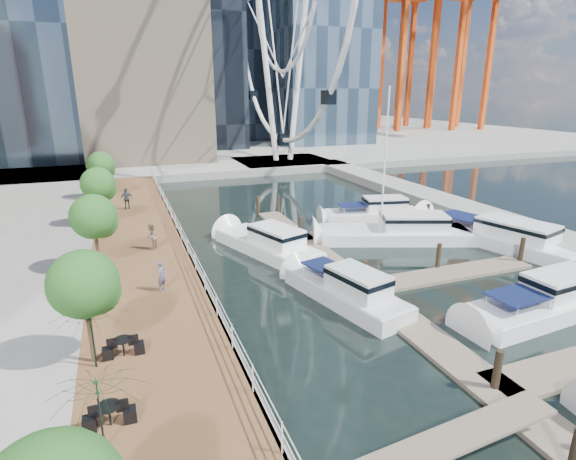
% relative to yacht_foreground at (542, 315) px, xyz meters
% --- Properties ---
extents(ground, '(520.00, 520.00, 0.00)m').
position_rel_yacht_foreground_xyz_m(ground, '(-10.11, -1.98, 0.00)').
color(ground, black).
rests_on(ground, ground).
extents(boardwalk, '(6.00, 60.00, 1.00)m').
position_rel_yacht_foreground_xyz_m(boardwalk, '(-19.11, 13.02, 0.50)').
color(boardwalk, brown).
rests_on(boardwalk, ground).
extents(seawall, '(0.25, 60.00, 1.00)m').
position_rel_yacht_foreground_xyz_m(seawall, '(-16.11, 13.02, 0.50)').
color(seawall, '#595954').
rests_on(seawall, ground).
extents(land_far, '(200.00, 114.00, 1.00)m').
position_rel_yacht_foreground_xyz_m(land_far, '(-10.11, 100.02, 0.50)').
color(land_far, gray).
rests_on(land_far, ground).
extents(breakwater, '(4.00, 60.00, 1.00)m').
position_rel_yacht_foreground_xyz_m(breakwater, '(9.89, 18.02, 0.50)').
color(breakwater, gray).
rests_on(breakwater, ground).
extents(pier, '(14.00, 12.00, 1.00)m').
position_rel_yacht_foreground_xyz_m(pier, '(3.89, 50.02, 0.50)').
color(pier, gray).
rests_on(pier, ground).
extents(railing, '(0.10, 60.00, 1.05)m').
position_rel_yacht_foreground_xyz_m(railing, '(-16.21, 13.02, 1.52)').
color(railing, white).
rests_on(railing, boardwalk).
extents(floating_docks, '(16.00, 34.00, 2.60)m').
position_rel_yacht_foreground_xyz_m(floating_docks, '(-2.14, 8.00, 0.49)').
color(floating_docks, '#6D6051').
rests_on(floating_docks, ground).
extents(port_cranes, '(40.00, 52.00, 38.00)m').
position_rel_yacht_foreground_xyz_m(port_cranes, '(57.56, 93.69, 20.00)').
color(port_cranes, '#D84C14').
rests_on(port_cranes, ground).
extents(street_trees, '(2.60, 42.60, 4.60)m').
position_rel_yacht_foreground_xyz_m(street_trees, '(-21.51, 12.02, 4.29)').
color(street_trees, '#3F2B1C').
rests_on(street_trees, ground).
extents(cafe_tables, '(2.50, 13.70, 0.74)m').
position_rel_yacht_foreground_xyz_m(cafe_tables, '(-20.51, -3.98, 1.37)').
color(cafe_tables, black).
rests_on(cafe_tables, ground).
extents(yacht_foreground, '(10.57, 3.58, 2.15)m').
position_rel_yacht_foreground_xyz_m(yacht_foreground, '(0.00, 0.00, 0.00)').
color(yacht_foreground, white).
rests_on(yacht_foreground, ground).
extents(pedestrian_near, '(0.68, 0.72, 1.66)m').
position_rel_yacht_foreground_xyz_m(pedestrian_near, '(-18.32, 7.82, 1.83)').
color(pedestrian_near, '#4C4D65').
rests_on(pedestrian_near, boardwalk).
extents(pedestrian_mid, '(0.95, 1.06, 1.82)m').
position_rel_yacht_foreground_xyz_m(pedestrian_mid, '(-18.31, 14.74, 1.91)').
color(pedestrian_mid, '#7B6A55').
rests_on(pedestrian_mid, boardwalk).
extents(pedestrian_far, '(1.12, 0.50, 1.88)m').
position_rel_yacht_foreground_xyz_m(pedestrian_far, '(-19.49, 26.78, 1.94)').
color(pedestrian_far, '#323A3F').
rests_on(pedestrian_far, boardwalk).
extents(moored_yachts, '(23.54, 30.36, 11.50)m').
position_rel_yacht_foreground_xyz_m(moored_yachts, '(-0.65, 11.12, 0.00)').
color(moored_yachts, white).
rests_on(moored_yachts, ground).
extents(cafe_seating, '(4.77, 16.58, 2.58)m').
position_rel_yacht_foreground_xyz_m(cafe_seating, '(-20.89, -3.79, 2.24)').
color(cafe_seating, '#0E3410').
rests_on(cafe_seating, ground).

